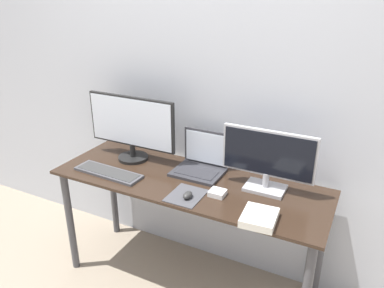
{
  "coord_description": "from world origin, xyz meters",
  "views": [
    {
      "loc": [
        0.91,
        -1.46,
        1.82
      ],
      "look_at": [
        0.0,
        0.33,
        0.98
      ],
      "focal_mm": 35.0,
      "sensor_mm": 36.0,
      "label": 1
    }
  ],
  "objects_px": {
    "power_brick": "(217,193)",
    "monitor_left": "(131,126)",
    "keyboard": "(108,172)",
    "mouse": "(188,195)",
    "monitor_right": "(268,159)",
    "laptop": "(201,162)",
    "book": "(259,218)"
  },
  "relations": [
    {
      "from": "keyboard",
      "to": "book",
      "type": "distance_m",
      "value": 0.99
    },
    {
      "from": "keyboard",
      "to": "mouse",
      "type": "bearing_deg",
      "value": -4.12
    },
    {
      "from": "monitor_left",
      "to": "keyboard",
      "type": "xyz_separation_m",
      "value": [
        -0.01,
        -0.25,
        -0.22
      ]
    },
    {
      "from": "keyboard",
      "to": "mouse",
      "type": "xyz_separation_m",
      "value": [
        0.57,
        -0.04,
        0.01
      ]
    },
    {
      "from": "mouse",
      "to": "monitor_left",
      "type": "bearing_deg",
      "value": 152.63
    },
    {
      "from": "monitor_right",
      "to": "keyboard",
      "type": "distance_m",
      "value": 0.97
    },
    {
      "from": "monitor_left",
      "to": "keyboard",
      "type": "distance_m",
      "value": 0.34
    },
    {
      "from": "power_brick",
      "to": "monitor_left",
      "type": "bearing_deg",
      "value": 165.11
    },
    {
      "from": "monitor_right",
      "to": "book",
      "type": "bearing_deg",
      "value": -78.38
    },
    {
      "from": "laptop",
      "to": "book",
      "type": "xyz_separation_m",
      "value": [
        0.49,
        -0.36,
        -0.04
      ]
    },
    {
      "from": "monitor_left",
      "to": "power_brick",
      "type": "relative_size",
      "value": 7.26
    },
    {
      "from": "power_brick",
      "to": "keyboard",
      "type": "bearing_deg",
      "value": -174.65
    },
    {
      "from": "keyboard",
      "to": "power_brick",
      "type": "height_order",
      "value": "power_brick"
    },
    {
      "from": "laptop",
      "to": "keyboard",
      "type": "distance_m",
      "value": 0.58
    },
    {
      "from": "laptop",
      "to": "keyboard",
      "type": "xyz_separation_m",
      "value": [
        -0.49,
        -0.3,
        -0.05
      ]
    },
    {
      "from": "book",
      "to": "monitor_left",
      "type": "bearing_deg",
      "value": 161.9
    },
    {
      "from": "laptop",
      "to": "mouse",
      "type": "xyz_separation_m",
      "value": [
        0.08,
        -0.34,
        -0.04
      ]
    },
    {
      "from": "monitor_right",
      "to": "mouse",
      "type": "relative_size",
      "value": 7.28
    },
    {
      "from": "monitor_right",
      "to": "mouse",
      "type": "bearing_deg",
      "value": -139.84
    },
    {
      "from": "book",
      "to": "power_brick",
      "type": "relative_size",
      "value": 2.33
    },
    {
      "from": "keyboard",
      "to": "power_brick",
      "type": "xyz_separation_m",
      "value": [
        0.7,
        0.07,
        0.01
      ]
    },
    {
      "from": "laptop",
      "to": "power_brick",
      "type": "xyz_separation_m",
      "value": [
        0.21,
        -0.23,
        -0.05
      ]
    },
    {
      "from": "laptop",
      "to": "mouse",
      "type": "bearing_deg",
      "value": -76.48
    },
    {
      "from": "mouse",
      "to": "keyboard",
      "type": "bearing_deg",
      "value": 175.88
    },
    {
      "from": "laptop",
      "to": "keyboard",
      "type": "height_order",
      "value": "laptop"
    },
    {
      "from": "monitor_right",
      "to": "power_brick",
      "type": "distance_m",
      "value": 0.33
    },
    {
      "from": "monitor_left",
      "to": "keyboard",
      "type": "bearing_deg",
      "value": -92.46
    },
    {
      "from": "book",
      "to": "power_brick",
      "type": "height_order",
      "value": "book"
    },
    {
      "from": "monitor_right",
      "to": "book",
      "type": "distance_m",
      "value": 0.37
    },
    {
      "from": "monitor_left",
      "to": "mouse",
      "type": "distance_m",
      "value": 0.67
    },
    {
      "from": "keyboard",
      "to": "mouse",
      "type": "relative_size",
      "value": 6.34
    },
    {
      "from": "monitor_right",
      "to": "laptop",
      "type": "height_order",
      "value": "monitor_right"
    }
  ]
}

